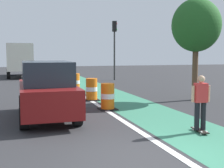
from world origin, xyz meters
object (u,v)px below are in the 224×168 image
Objects in this scene: traffic_barrel_front at (108,97)px; delivery_truck_down_block at (19,58)px; parked_suv_nearest at (47,90)px; traffic_light_corner at (115,40)px; traffic_barrel_mid at (92,90)px; street_tree_sidewalk at (196,26)px; skateboarder_on_lane at (201,102)px; traffic_barrel_back at (75,82)px.

delivery_truck_down_block is (-3.34, 19.76, 1.31)m from traffic_barrel_front.
traffic_light_corner reaches higher than parked_suv_nearest.
street_tree_sidewalk is (4.94, -1.42, 3.14)m from traffic_barrel_mid.
traffic_light_corner is 12.27m from street_tree_sidewalk.
traffic_barrel_mid is at bearing 102.64° from skateboarder_on_lane.
traffic_barrel_mid is at bearing -88.55° from traffic_barrel_back.
street_tree_sidewalk reaches higher than skateboarder_on_lane.
traffic_light_corner is (4.63, 10.84, 2.97)m from traffic_barrel_mid.
skateboarder_on_lane is at bearing -99.65° from traffic_light_corner.
traffic_barrel_back is 0.22× the size of street_tree_sidewalk.
delivery_truck_down_block is (-4.88, 24.16, 0.94)m from skateboarder_on_lane.
skateboarder_on_lane is 18.36m from traffic_light_corner.
parked_suv_nearest is at bearing -107.41° from traffic_barrel_back.
traffic_barrel_front is at bearing -88.72° from traffic_barrel_back.
traffic_barrel_front is 0.22× the size of street_tree_sidewalk.
traffic_barrel_mid is 0.14× the size of delivery_truck_down_block.
traffic_barrel_mid is 3.97m from traffic_barrel_back.
traffic_light_corner is at bearing 55.45° from traffic_barrel_back.
traffic_barrel_mid is 1.00× the size of traffic_barrel_back.
street_tree_sidewalk is at bearing -66.01° from delivery_truck_down_block.
parked_suv_nearest is 0.60× the size of delivery_truck_down_block.
parked_suv_nearest is 0.92× the size of street_tree_sidewalk.
parked_suv_nearest reaches higher than traffic_barrel_mid.
traffic_light_corner is at bearing 63.89° from parked_suv_nearest.
traffic_light_corner is at bearing -38.24° from delivery_truck_down_block.
traffic_barrel_front is 5.94m from street_tree_sidewalk.
street_tree_sidewalk is at bearing 59.33° from skateboarder_on_lane.
skateboarder_on_lane is at bearing -120.67° from street_tree_sidewalk.
delivery_truck_down_block is at bearing 100.91° from traffic_barrel_mid.
traffic_barrel_front is (-1.54, 4.41, -0.38)m from skateboarder_on_lane.
traffic_barrel_back is (2.42, 7.72, -0.50)m from parked_suv_nearest.
traffic_barrel_back is at bearing 98.69° from skateboarder_on_lane.
traffic_barrel_front is at bearing -88.97° from traffic_barrel_mid.
traffic_barrel_mid is 12.16m from traffic_light_corner.
street_tree_sidewalk is at bearing 14.31° from traffic_barrel_front.
traffic_barrel_back is at bearing 91.28° from traffic_barrel_front.
traffic_light_corner reaches higher than traffic_barrel_front.
parked_suv_nearest is 0.90× the size of traffic_light_corner.
skateboarder_on_lane is at bearing -81.31° from traffic_barrel_back.
parked_suv_nearest is 2.83m from traffic_barrel_front.
skateboarder_on_lane is 7.13m from street_tree_sidewalk.
traffic_barrel_back is 13.57m from delivery_truck_down_block.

